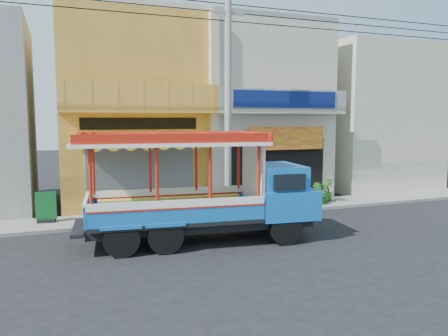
% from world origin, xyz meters
% --- Properties ---
extents(ground, '(90.00, 90.00, 0.00)m').
position_xyz_m(ground, '(0.00, 0.00, 0.00)').
color(ground, black).
rests_on(ground, ground).
extents(sidewalk, '(30.00, 2.00, 0.12)m').
position_xyz_m(sidewalk, '(0.00, 4.00, 0.06)').
color(sidewalk, slate).
rests_on(sidewalk, ground).
extents(shophouse_left, '(6.00, 7.50, 8.24)m').
position_xyz_m(shophouse_left, '(-4.00, 7.96, 4.11)').
color(shophouse_left, '#BE802A').
rests_on(shophouse_left, ground).
extents(shophouse_right, '(6.00, 6.75, 8.24)m').
position_xyz_m(shophouse_right, '(2.00, 7.96, 4.11)').
color(shophouse_right, '#BDB59B').
rests_on(shophouse_right, ground).
extents(party_pilaster, '(0.35, 0.30, 8.00)m').
position_xyz_m(party_pilaster, '(-1.00, 4.85, 4.00)').
color(party_pilaster, '#BDB59B').
rests_on(party_pilaster, ground).
extents(filler_building_right, '(6.00, 6.00, 7.60)m').
position_xyz_m(filler_building_right, '(9.00, 8.00, 3.80)').
color(filler_building_right, '#BDB59B').
rests_on(filler_building_right, ground).
extents(utility_pole, '(28.00, 0.26, 9.00)m').
position_xyz_m(utility_pole, '(-0.85, 3.30, 5.03)').
color(utility_pole, gray).
rests_on(utility_pole, ground).
extents(songthaew_truck, '(7.34, 3.06, 3.33)m').
position_xyz_m(songthaew_truck, '(-2.55, 0.28, 1.60)').
color(songthaew_truck, black).
rests_on(songthaew_truck, ground).
extents(green_sign, '(0.71, 0.40, 1.08)m').
position_xyz_m(green_sign, '(-7.49, 4.18, 0.57)').
color(green_sign, black).
rests_on(green_sign, sidewalk).
extents(potted_plant_a, '(1.16, 1.07, 1.06)m').
position_xyz_m(potted_plant_a, '(3.69, 3.96, 0.65)').
color(potted_plant_a, '#215B1A').
rests_on(potted_plant_a, sidewalk).
extents(potted_plant_b, '(0.65, 0.62, 0.93)m').
position_xyz_m(potted_plant_b, '(3.24, 3.55, 0.59)').
color(potted_plant_b, '#215B1A').
rests_on(potted_plant_b, sidewalk).
extents(potted_plant_c, '(0.54, 0.54, 0.90)m').
position_xyz_m(potted_plant_c, '(4.07, 4.19, 0.57)').
color(potted_plant_c, '#215B1A').
rests_on(potted_plant_c, sidewalk).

